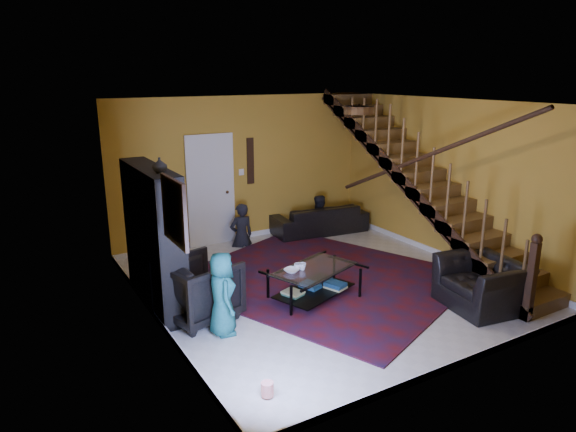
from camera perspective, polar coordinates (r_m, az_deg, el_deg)
name	(u,v)px	position (r m, az deg, el deg)	size (l,w,h in m)	color
floor	(321,284)	(8.14, 3.69, -7.59)	(5.50, 5.50, 0.00)	beige
room	(210,270)	(8.64, -8.71, -5.98)	(5.50, 5.50, 5.50)	#BC8729
staircase	(426,183)	(9.04, 15.11, 3.55)	(0.95, 5.02, 3.18)	brown
bookshelf	(154,240)	(7.37, -14.62, -2.62)	(0.35, 1.80, 2.00)	black
door	(211,192)	(9.82, -8.58, 2.62)	(0.82, 0.05, 2.05)	silver
framed_picture	(174,212)	(5.72, -12.54, 0.49)	(0.04, 0.74, 0.74)	maroon
wall_hanging	(250,161)	(10.06, -4.20, 6.12)	(0.14, 0.03, 0.90)	black
ceiling_fixture	(359,110)	(6.85, 7.91, 11.58)	(0.40, 0.40, 0.10)	#3F2814
rug	(322,278)	(8.34, 3.82, -6.93)	(3.51, 4.01, 0.02)	#420B0F
sofa	(319,219)	(10.64, 3.50, -0.32)	(1.97, 0.77, 0.57)	black
armchair_left	(199,289)	(7.01, -9.85, -8.00)	(0.90, 0.93, 0.85)	black
armchair_right	(482,284)	(7.75, 20.72, -7.06)	(1.08, 0.94, 0.70)	black
person_adult_a	(242,236)	(9.88, -5.19, -2.21)	(0.47, 0.31, 1.28)	black
person_adult_b	(318,224)	(10.71, 3.34, -0.90)	(0.60, 0.46, 1.23)	black
person_child	(222,294)	(6.53, -7.34, -8.57)	(0.53, 0.35, 1.09)	#1B6866
coffee_table	(314,281)	(7.55, 2.93, -7.24)	(1.41, 1.11, 0.47)	black
cup_a	(298,266)	(7.42, 1.11, -5.63)	(0.11, 0.11, 0.09)	#999999
cup_b	(302,266)	(7.41, 1.60, -5.63)	(0.11, 0.11, 0.10)	#999999
bowl	(292,271)	(7.32, 0.43, -6.08)	(0.21, 0.21, 0.05)	#999999
vase	(160,165)	(6.63, -14.08, 5.51)	(0.18, 0.18, 0.19)	#999999
popcorn_bucket	(267,389)	(5.53, -2.32, -18.65)	(0.13, 0.13, 0.15)	red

